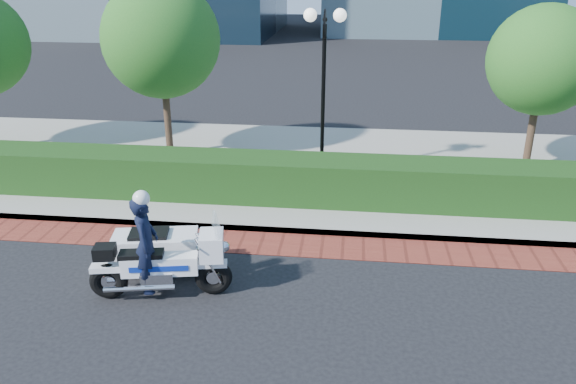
# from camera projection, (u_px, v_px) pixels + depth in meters

# --- Properties ---
(ground) EXTENTS (120.00, 120.00, 0.00)m
(ground) POSITION_uv_depth(u_px,v_px,m) (248.00, 281.00, 10.11)
(ground) COLOR black
(ground) RESTS_ON ground
(brick_strip) EXTENTS (60.00, 1.00, 0.01)m
(brick_strip) POSITION_uv_depth(u_px,v_px,m) (261.00, 243.00, 11.49)
(brick_strip) COLOR maroon
(brick_strip) RESTS_ON ground
(sidewalk) EXTENTS (60.00, 8.00, 0.15)m
(sidewalk) POSITION_uv_depth(u_px,v_px,m) (287.00, 167.00, 15.61)
(sidewalk) COLOR gray
(sidewalk) RESTS_ON ground
(hedge_main) EXTENTS (18.00, 1.20, 1.00)m
(hedge_main) POSITION_uv_depth(u_px,v_px,m) (275.00, 178.00, 13.18)
(hedge_main) COLOR black
(hedge_main) RESTS_ON sidewalk
(lamppost) EXTENTS (1.02, 0.70, 4.21)m
(lamppost) POSITION_uv_depth(u_px,v_px,m) (324.00, 68.00, 13.68)
(lamppost) COLOR black
(lamppost) RESTS_ON sidewalk
(tree_b) EXTENTS (3.20, 3.20, 4.89)m
(tree_b) POSITION_uv_depth(u_px,v_px,m) (161.00, 39.00, 15.19)
(tree_b) COLOR #332319
(tree_b) RESTS_ON sidewalk
(tree_c) EXTENTS (2.80, 2.80, 4.30)m
(tree_c) POSITION_uv_depth(u_px,v_px,m) (543.00, 60.00, 14.25)
(tree_c) COLOR #332319
(tree_c) RESTS_ON sidewalk
(police_motorcycle) EXTENTS (2.40, 1.73, 1.96)m
(police_motorcycle) POSITION_uv_depth(u_px,v_px,m) (157.00, 252.00, 9.74)
(police_motorcycle) COLOR black
(police_motorcycle) RESTS_ON ground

